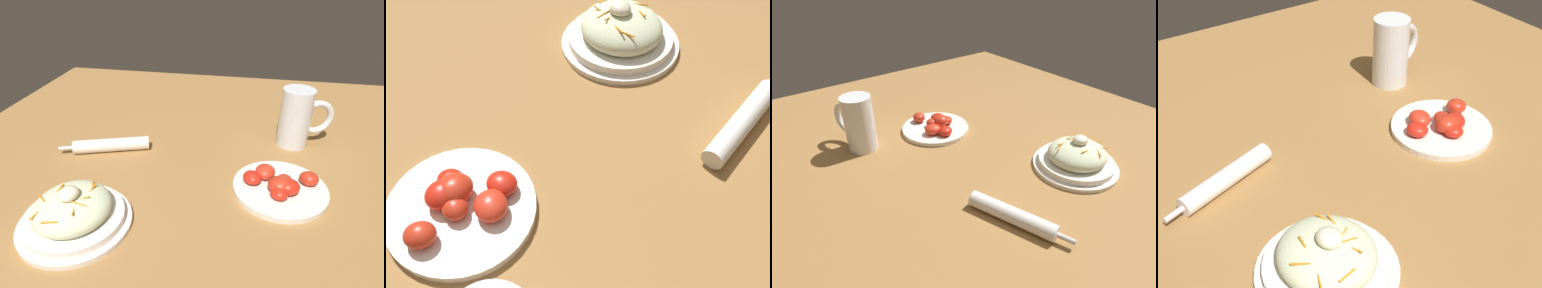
# 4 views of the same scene
# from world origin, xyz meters

# --- Properties ---
(ground_plane) EXTENTS (1.43, 1.43, 0.00)m
(ground_plane) POSITION_xyz_m (0.00, 0.00, 0.00)
(ground_plane) COLOR #9E703D
(salad_plate) EXTENTS (0.21, 0.21, 0.09)m
(salad_plate) POSITION_xyz_m (0.19, -0.23, 0.03)
(salad_plate) COLOR white
(salad_plate) RESTS_ON ground_plane
(beer_mug) EXTENTS (0.08, 0.14, 0.15)m
(beer_mug) POSITION_xyz_m (-0.20, 0.20, 0.07)
(beer_mug) COLOR white
(beer_mug) RESTS_ON ground_plane
(napkin_roll) EXTENTS (0.09, 0.22, 0.03)m
(napkin_roll) POSITION_xyz_m (-0.07, -0.27, 0.02)
(napkin_roll) COLOR white
(napkin_roll) RESTS_ON ground_plane
(tomato_plate) EXTENTS (0.20, 0.20, 0.05)m
(tomato_plate) POSITION_xyz_m (0.02, 0.15, 0.01)
(tomato_plate) COLOR white
(tomato_plate) RESTS_ON ground_plane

